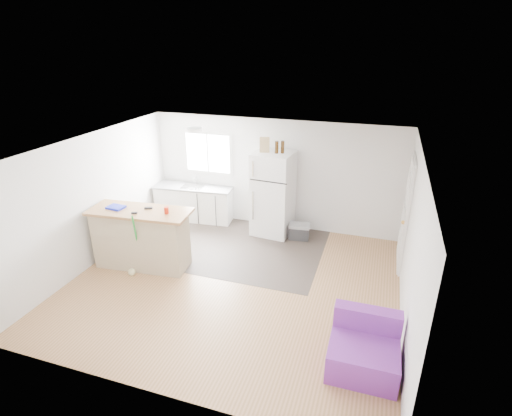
{
  "coord_description": "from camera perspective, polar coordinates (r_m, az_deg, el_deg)",
  "views": [
    {
      "loc": [
        2.19,
        -5.49,
        3.93
      ],
      "look_at": [
        0.17,
        0.7,
        1.15
      ],
      "focal_mm": 28.0,
      "sensor_mm": 36.0,
      "label": 1
    }
  ],
  "objects": [
    {
      "name": "window",
      "position": [
        9.12,
        -6.87,
        7.81
      ],
      "size": [
        1.18,
        0.06,
        0.98
      ],
      "color": "white",
      "rests_on": "back_wall"
    },
    {
      "name": "bottle_left",
      "position": [
        8.06,
        2.97,
        8.66
      ],
      "size": [
        0.09,
        0.09,
        0.25
      ],
      "primitive_type": "cylinder",
      "rotation": [
        0.0,
        0.0,
        0.42
      ],
      "color": "#341F09",
      "rests_on": "refrigerator"
    },
    {
      "name": "tool_b",
      "position": [
        7.24,
        -17.0,
        -0.68
      ],
      "size": [
        0.11,
        0.06,
        0.03
      ],
      "primitive_type": "cube",
      "rotation": [
        0.0,
        0.0,
        0.25
      ],
      "color": "black",
      "rests_on": "peninsula"
    },
    {
      "name": "mop",
      "position": [
        7.51,
        -17.1,
        -7.52
      ],
      "size": [
        0.26,
        0.33,
        1.21
      ],
      "rotation": [
        0.0,
        0.0,
        0.45
      ],
      "color": "green",
      "rests_on": "floor"
    },
    {
      "name": "bottle_right",
      "position": [
        8.09,
        3.82,
        8.68
      ],
      "size": [
        0.07,
        0.07,
        0.25
      ],
      "primitive_type": "cylinder",
      "rotation": [
        0.0,
        0.0,
        -0.0
      ],
      "color": "#341F09",
      "rests_on": "refrigerator"
    },
    {
      "name": "refrigerator",
      "position": [
        8.45,
        2.43,
        2.04
      ],
      "size": [
        0.85,
        0.82,
        1.8
      ],
      "rotation": [
        0.0,
        0.0,
        -0.09
      ],
      "color": "white",
      "rests_on": "floor"
    },
    {
      "name": "purple_seat",
      "position": [
        5.58,
        15.14,
        -18.98
      ],
      "size": [
        0.87,
        0.82,
        0.71
      ],
      "rotation": [
        0.0,
        0.0,
        0.01
      ],
      "color": "#7E2D94",
      "rests_on": "floor"
    },
    {
      "name": "cooler",
      "position": [
        8.49,
        6.17,
        -3.33
      ],
      "size": [
        0.47,
        0.34,
        0.33
      ],
      "rotation": [
        0.0,
        0.0,
        0.12
      ],
      "color": "#2C2D2F",
      "rests_on": "floor"
    },
    {
      "name": "peninsula",
      "position": [
        7.6,
        -16.04,
        -4.12
      ],
      "size": [
        1.88,
        0.86,
        1.12
      ],
      "rotation": [
        0.0,
        0.0,
        0.09
      ],
      "color": "#BDAF88",
      "rests_on": "floor"
    },
    {
      "name": "ceiling_fixture",
      "position": [
        7.66,
        -8.78,
        11.01
      ],
      "size": [
        0.3,
        0.3,
        0.07
      ],
      "primitive_type": "cylinder",
      "color": "white",
      "rests_on": "ceiling"
    },
    {
      "name": "kitchen_cabinets",
      "position": [
        9.38,
        -8.83,
        0.78
      ],
      "size": [
        1.86,
        0.74,
        1.07
      ],
      "rotation": [
        0.0,
        0.0,
        0.1
      ],
      "color": "white",
      "rests_on": "floor"
    },
    {
      "name": "tool_a",
      "position": [
        7.37,
        -15.12,
        -0.0
      ],
      "size": [
        0.15,
        0.1,
        0.03
      ],
      "primitive_type": "cube",
      "rotation": [
        0.0,
        0.0,
        0.37
      ],
      "color": "black",
      "rests_on": "peninsula"
    },
    {
      "name": "vinyl_zone",
      "position": [
        8.33,
        -4.71,
        -5.14
      ],
      "size": [
        4.05,
        2.5,
        0.0
      ],
      "primitive_type": "cube",
      "color": "#342B27",
      "rests_on": "floor"
    },
    {
      "name": "room",
      "position": [
        6.51,
        -3.35,
        -1.75
      ],
      "size": [
        5.51,
        5.01,
        2.41
      ],
      "color": "olive",
      "rests_on": "ground"
    },
    {
      "name": "red_cup",
      "position": [
        7.08,
        -12.67,
        -0.33
      ],
      "size": [
        0.1,
        0.1,
        0.12
      ],
      "primitive_type": "cylinder",
      "rotation": [
        0.0,
        0.0,
        -0.33
      ],
      "color": "red",
      "rests_on": "peninsula"
    },
    {
      "name": "cardboard_box",
      "position": [
        8.15,
        1.22,
        9.02
      ],
      "size": [
        0.22,
        0.16,
        0.3
      ],
      "primitive_type": "cube",
      "rotation": [
        0.0,
        0.0,
        0.32
      ],
      "color": "tan",
      "rests_on": "refrigerator"
    },
    {
      "name": "blue_tray",
      "position": [
        7.57,
        -19.39,
        0.1
      ],
      "size": [
        0.32,
        0.25,
        0.04
      ],
      "primitive_type": "cube",
      "rotation": [
        0.0,
        0.0,
        -0.09
      ],
      "color": "#1522CA",
      "rests_on": "peninsula"
    },
    {
      "name": "interior_door",
      "position": [
        7.63,
        20.64,
        -0.9
      ],
      "size": [
        0.11,
        0.92,
        2.1
      ],
      "color": "white",
      "rests_on": "right_wall"
    },
    {
      "name": "cleaner_jug",
      "position": [
        7.6,
        -13.76,
        -7.6
      ],
      "size": [
        0.15,
        0.12,
        0.31
      ],
      "rotation": [
        0.0,
        0.0,
        0.16
      ],
      "color": "silver",
      "rests_on": "floor"
    }
  ]
}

